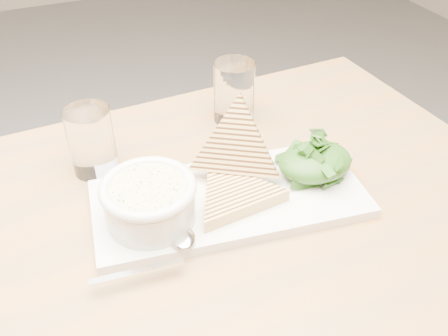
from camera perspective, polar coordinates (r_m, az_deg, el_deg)
name	(u,v)px	position (r m, az deg, el deg)	size (l,w,h in m)	color
table_top	(155,275)	(0.66, -7.90, -12.07)	(1.16, 0.78, 0.04)	olive
table_leg_br	(328,212)	(1.31, 11.77, -4.95)	(0.06, 0.06, 0.71)	olive
platter	(229,199)	(0.72, 0.63, -3.55)	(0.39, 0.17, 0.02)	white
soup_bowl	(150,205)	(0.67, -8.45, -4.25)	(0.12, 0.12, 0.05)	white
soup	(148,189)	(0.65, -8.68, -2.37)	(0.10, 0.10, 0.01)	beige
bowl_rim	(148,188)	(0.65, -8.70, -2.23)	(0.13, 0.13, 0.01)	white
sandwich_flat	(234,195)	(0.70, 1.16, -3.08)	(0.16, 0.16, 0.02)	tan
sandwich_lean	(236,147)	(0.72, 1.38, 2.43)	(0.16, 0.16, 0.09)	tan
salad_base	(315,162)	(0.75, 10.38, 0.71)	(0.11, 0.09, 0.04)	#11350C
arugula_pile	(316,159)	(0.75, 10.42, 1.03)	(0.11, 0.10, 0.05)	#34631C
spoon_bowl	(182,237)	(0.65, -4.81, -7.87)	(0.03, 0.05, 0.01)	silver
spoon_handle	(137,271)	(0.62, -9.89, -11.56)	(0.11, 0.01, 0.00)	silver
glass_near	(92,141)	(0.78, -14.90, 3.00)	(0.07, 0.07, 0.11)	white
glass_far	(234,92)	(0.88, 1.16, 8.67)	(0.07, 0.07, 0.11)	white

